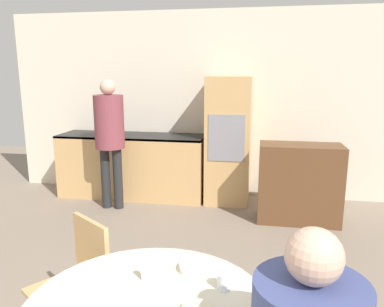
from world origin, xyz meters
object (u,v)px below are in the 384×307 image
(cup, at_px, (224,281))
(bowl_near, at_px, (195,267))
(chair_far_left, at_px, (79,279))
(sideboard, at_px, (299,183))
(person_standing, at_px, (110,131))
(oven_unit, at_px, (228,141))

(cup, bearing_deg, bowl_near, 139.05)
(chair_far_left, bearing_deg, cup, 14.74)
(chair_far_left, xyz_separation_m, cup, (0.94, -0.36, 0.29))
(chair_far_left, height_order, cup, chair_far_left)
(sideboard, xyz_separation_m, cup, (-0.64, -2.79, 0.31))
(sideboard, bearing_deg, person_standing, 179.08)
(chair_far_left, height_order, bowl_near, chair_far_left)
(sideboard, bearing_deg, chair_far_left, -122.98)
(oven_unit, bearing_deg, person_standing, -159.98)
(oven_unit, distance_m, sideboard, 1.13)
(chair_far_left, distance_m, person_standing, 2.65)
(person_standing, relative_size, bowl_near, 10.19)
(person_standing, distance_m, bowl_near, 3.12)
(oven_unit, distance_m, chair_far_left, 3.11)
(oven_unit, xyz_separation_m, sideboard, (0.90, -0.57, -0.38))
(sideboard, distance_m, person_standing, 2.43)
(oven_unit, bearing_deg, bowl_near, -88.34)
(sideboard, height_order, bowl_near, sideboard)
(cup, bearing_deg, oven_unit, 94.39)
(chair_far_left, bearing_deg, sideboard, 92.37)
(sideboard, relative_size, cup, 11.39)
(bowl_near, bearing_deg, cup, -40.95)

